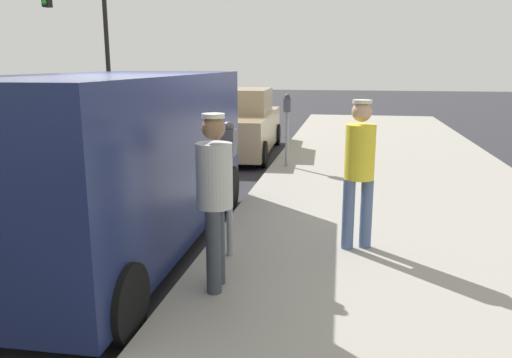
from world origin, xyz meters
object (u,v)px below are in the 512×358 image
parked_sedan_ahead (236,125)px  parking_meter_far (287,117)px  pedestrian_in_yellow (359,165)px  traffic_light_corner (84,28)px  parked_van (114,159)px  pedestrian_in_gray (215,191)px  parking_meter_near (229,166)px

parked_sedan_ahead → parking_meter_far: bearing=-54.0°
pedestrian_in_yellow → traffic_light_corner: size_ratio=0.33×
parked_van → traffic_light_corner: bearing=119.3°
parked_van → traffic_light_corner: (-6.69, 11.94, 2.36)m
pedestrian_in_yellow → pedestrian_in_gray: size_ratio=1.03×
traffic_light_corner → pedestrian_in_gray: bearing=-57.8°
parking_meter_far → traffic_light_corner: 11.03m
parking_meter_near → pedestrian_in_yellow: pedestrian_in_yellow is taller
parking_meter_near → pedestrian_in_gray: bearing=-85.7°
parked_van → pedestrian_in_gray: bearing=-37.0°
pedestrian_in_gray → traffic_light_corner: (-8.26, 13.12, 2.40)m
pedestrian_in_yellow → parked_van: (-2.90, -0.19, 0.01)m
parking_meter_near → parking_meter_far: (0.00, 5.26, 0.00)m
parking_meter_near → traffic_light_corner: (-8.19, 12.27, 2.34)m
pedestrian_in_yellow → parked_sedan_ahead: bearing=113.3°
parking_meter_far → parking_meter_near: bearing=-90.0°
parking_meter_far → parked_sedan_ahead: bearing=126.0°
pedestrian_in_yellow → parked_sedan_ahead: (-2.96, 6.89, -0.40)m
parking_meter_far → traffic_light_corner: bearing=139.5°
parking_meter_near → pedestrian_in_yellow: size_ratio=0.88×
parking_meter_far → parked_sedan_ahead: size_ratio=0.34×
parking_meter_far → pedestrian_in_yellow: (1.40, -4.74, -0.04)m
parking_meter_near → pedestrian_in_gray: 0.85m
parked_van → parked_sedan_ahead: bearing=90.5°
pedestrian_in_gray → parked_sedan_ahead: bearing=101.1°
parking_meter_near → parked_van: parked_van is taller
traffic_light_corner → parking_meter_near: bearing=-56.3°
traffic_light_corner → pedestrian_in_yellow: bearing=-50.8°
pedestrian_in_gray → parked_sedan_ahead: 8.43m
parking_meter_near → parked_sedan_ahead: (-1.56, 7.41, -0.43)m
parked_van → pedestrian_in_yellow: bearing=3.7°
parked_sedan_ahead → pedestrian_in_yellow: bearing=-66.7°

